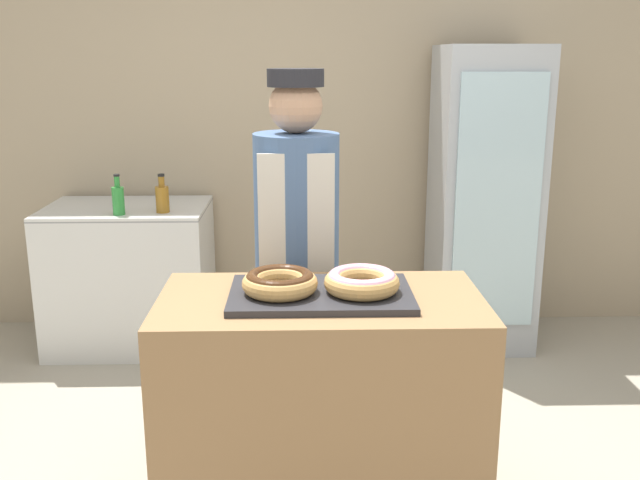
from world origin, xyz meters
TOP-DOWN VIEW (x-y plane):
  - wall_back at (0.00, 2.13)m, footprint 8.00×0.06m
  - display_counter at (0.00, 0.00)m, footprint 1.13×0.60m
  - serving_tray at (0.00, 0.00)m, footprint 0.63×0.39m
  - donut_chocolate_glaze at (-0.14, -0.02)m, footprint 0.26×0.26m
  - donut_light_glaze at (0.14, -0.02)m, footprint 0.26×0.26m
  - brownie_back_left at (-0.11, 0.14)m, footprint 0.07×0.07m
  - brownie_back_right at (0.11, 0.14)m, footprint 0.07×0.07m
  - baker_person at (-0.08, 0.53)m, footprint 0.35×0.35m
  - beverage_fridge at (1.01, 1.74)m, footprint 0.57×0.60m
  - chest_freezer at (-1.09, 1.74)m, footprint 0.93×0.65m
  - bottle_amber at (-0.84, 1.58)m, footprint 0.07×0.07m
  - bottle_green at (-1.07, 1.52)m, footprint 0.07×0.07m

SIDE VIEW (x-z plane):
  - chest_freezer at x=-1.09m, z-range 0.00..0.85m
  - display_counter at x=0.00m, z-range 0.00..0.88m
  - baker_person at x=-0.08m, z-range 0.05..1.70m
  - beverage_fridge at x=1.01m, z-range 0.00..1.76m
  - serving_tray at x=0.00m, z-range 0.88..0.91m
  - brownie_back_left at x=-0.11m, z-range 0.91..0.94m
  - brownie_back_right at x=0.11m, z-range 0.91..0.94m
  - bottle_amber at x=-0.84m, z-range 0.82..1.04m
  - bottle_green at x=-1.07m, z-range 0.82..1.05m
  - donut_chocolate_glaze at x=-0.14m, z-range 0.91..0.99m
  - donut_light_glaze at x=0.14m, z-range 0.91..0.99m
  - wall_back at x=0.00m, z-range 0.00..2.70m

